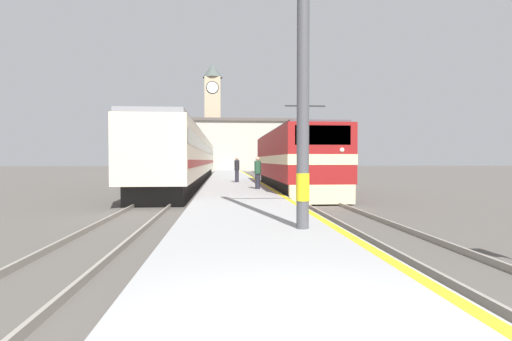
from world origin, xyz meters
name	(u,v)px	position (x,y,z in m)	size (l,w,h in m)	color
ground_plane	(232,183)	(0.00, 30.00, 0.00)	(200.00, 200.00, 0.00)	#514C47
platform	(234,184)	(0.00, 25.00, 0.21)	(3.75, 140.00, 0.43)	#999999
rail_track_near	(281,187)	(3.33, 25.00, 0.03)	(2.84, 140.00, 0.16)	#514C47
rail_track_far	(183,187)	(-3.57, 25.00, 0.03)	(2.83, 140.00, 0.16)	#514C47
locomotive_train	(293,161)	(3.33, 20.12, 1.88)	(2.92, 14.53, 4.64)	black
passenger_train	(191,158)	(-3.57, 32.23, 2.12)	(2.92, 39.96, 3.93)	black
catenary_mast	(307,28)	(1.06, 5.41, 4.75)	(2.65, 0.29, 8.70)	#4C4C51
person_on_platform	(237,169)	(0.18, 23.87, 1.32)	(0.34, 0.34, 1.71)	#23232D
second_waiting_passenger	(258,172)	(1.03, 17.38, 1.29)	(0.34, 0.34, 1.66)	#23232D
clock_tower	(213,113)	(-2.87, 78.90, 11.44)	(3.99, 3.99, 21.55)	tan
station_building	(219,145)	(-1.49, 68.20, 4.53)	(27.42, 8.80, 9.02)	#B7B2A3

